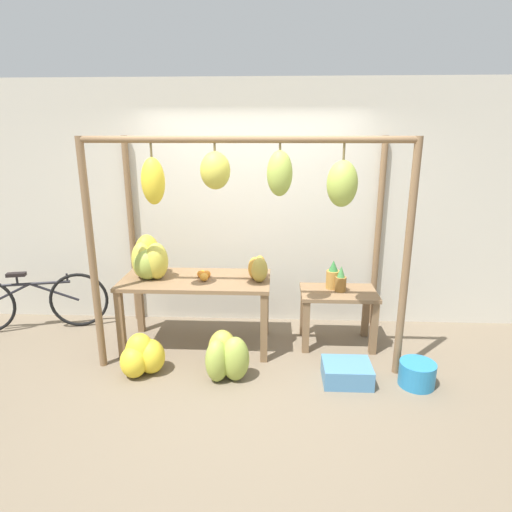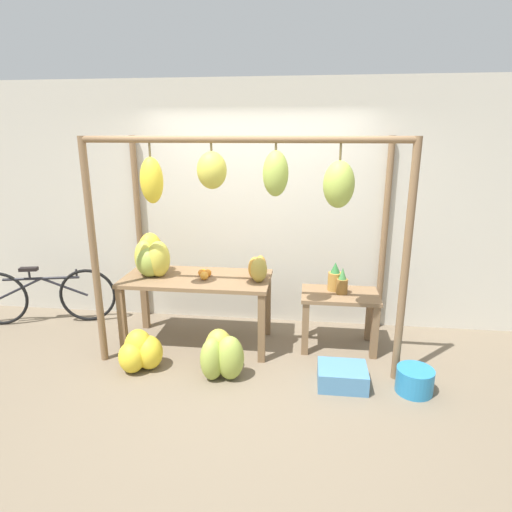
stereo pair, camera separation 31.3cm
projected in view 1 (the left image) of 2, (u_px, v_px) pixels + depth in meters
name	position (u px, v px, depth m)	size (l,w,h in m)	color
ground_plane	(246.00, 380.00, 3.99)	(20.00, 20.00, 0.00)	#756651
shop_wall_back	(254.00, 206.00, 4.96)	(8.00, 0.08, 2.80)	beige
stall_awning	(254.00, 200.00, 3.91)	(2.93, 1.27, 2.19)	brown
display_table_main	(196.00, 289.00, 4.47)	(1.54, 0.72, 0.76)	brown
display_table_side	(338.00, 304.00, 4.56)	(0.80, 0.51, 0.61)	brown
banana_pile_on_table	(149.00, 260.00, 4.42)	(0.43, 0.48, 0.44)	gold
orange_pile	(204.00, 275.00, 4.42)	(0.14, 0.20, 0.09)	orange
pineapple_cluster	(336.00, 278.00, 4.54)	(0.20, 0.22, 0.31)	olive
banana_pile_ground_left	(142.00, 356.00, 4.05)	(0.51, 0.47, 0.40)	yellow
banana_pile_ground_right	(225.00, 356.00, 3.98)	(0.45, 0.49, 0.43)	#9EB247
fruit_crate_white	(347.00, 373.00, 3.94)	(0.44, 0.36, 0.18)	#4C84B2
blue_bucket	(417.00, 374.00, 3.88)	(0.32, 0.32, 0.22)	teal
parked_bicycle	(32.00, 302.00, 4.92)	(1.64, 0.42, 0.70)	black
papaya_pile	(258.00, 268.00, 4.39)	(0.24, 0.35, 0.25)	#B2993D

